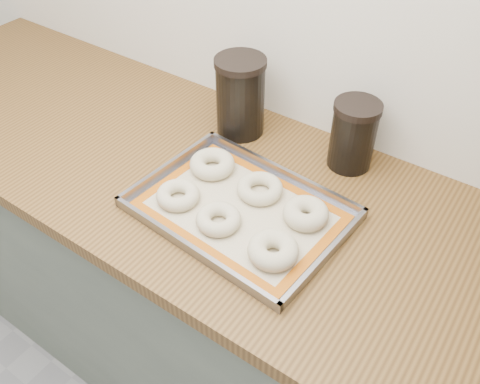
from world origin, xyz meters
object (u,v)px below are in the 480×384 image
Objects in this scene: bagel_front_right at (273,250)px; baking_tray at (240,210)px; bagel_front_mid at (218,219)px; bagel_back_right at (306,213)px; bagel_front_left at (178,195)px; bagel_back_mid at (260,189)px; canister_mid at (353,135)px; bagel_back_left at (212,164)px; canister_left at (240,96)px.

baking_tray is at bearing 151.10° from bagel_front_right.
bagel_back_right is at bearing 39.29° from bagel_front_mid.
baking_tray is 4.88× the size of bagel_front_left.
bagel_front_left is at bearing -138.10° from bagel_back_mid.
bagel_front_right is 0.38m from canister_mid.
baking_tray is 0.15m from bagel_front_left.
baking_tray is 0.15m from bagel_back_right.
bagel_back_left is at bearing 177.46° from bagel_back_mid.
bagel_back_mid is at bearing 85.25° from baking_tray.
bagel_front_mid is at bearing -140.71° from bagel_back_right.
bagel_back_right is at bearing -6.37° from bagel_back_mid.
canister_left is at bearing 117.43° from bagel_front_mid.
bagel_front_right is (0.13, -0.07, 0.02)m from baking_tray.
bagel_back_left is at bearing 131.32° from bagel_front_mid.
bagel_back_left is at bearing 91.17° from bagel_front_left.
baking_tray is 4.81× the size of bagel_back_right.
baking_tray is 4.92× the size of bagel_front_mid.
baking_tray is at bearing 21.91° from bagel_front_left.
bagel_front_left is 0.33m from canister_left.
bagel_front_right reaches higher than bagel_back_left.
canister_mid is at bearing 6.82° from canister_left.
bagel_back_mid is 0.61× the size of canister_mid.
bagel_back_left is at bearing -76.46° from canister_left.
canister_left is (-0.19, 0.19, 0.09)m from bagel_back_mid.
bagel_back_right is 0.48× the size of canister_left.
canister_mid is (-0.01, 0.37, 0.06)m from bagel_front_right.
baking_tray is 0.07m from bagel_back_mid.
bagel_front_mid is at bearing -62.57° from canister_left.
bagel_front_mid is 0.57× the size of canister_mid.
bagel_back_right reaches higher than bagel_front_mid.
canister_mid is at bearing 92.79° from bagel_back_right.
baking_tray is 4.55× the size of bagel_back_mid.
bagel_back_left is at bearing -139.85° from canister_mid.
canister_mid reaches higher than bagel_back_mid.
bagel_back_left is 0.63× the size of canister_mid.
canister_mid is at bearing 62.59° from bagel_back_mid.
canister_mid is at bearing 69.38° from bagel_front_mid.
bagel_back_left is at bearing 175.64° from bagel_back_right.
bagel_front_mid is at bearing -101.38° from baking_tray.
bagel_front_mid is 0.19m from bagel_back_right.
canister_left is at bearing 133.19° from bagel_front_right.
bagel_back_right is (0.13, 0.06, 0.02)m from baking_tray.
bagel_front_right is at bearing -88.45° from canister_mid.
bagel_front_left is (-0.13, -0.05, 0.01)m from baking_tray.
canister_mid is (0.26, 0.35, 0.07)m from bagel_front_left.
canister_mid reaches higher than bagel_back_left.
canister_mid is at bearing 67.54° from baking_tray.
canister_left is (-0.04, 0.18, 0.08)m from bagel_back_left.
bagel_back_left is 0.21m from canister_left.
canister_left reaches higher than bagel_back_left.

